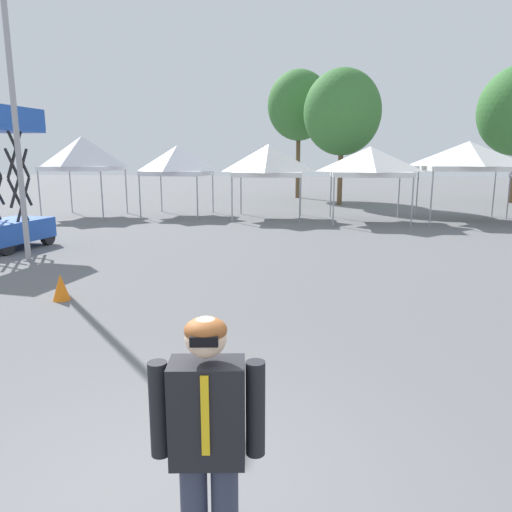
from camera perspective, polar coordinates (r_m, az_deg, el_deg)
name	(u,v)px	position (r m, az deg, el deg)	size (l,w,h in m)	color
ground_plane	(151,510)	(4.20, -12.30, -27.29)	(140.00, 140.00, 0.00)	slate
canopy_tent_right_of_center	(83,153)	(23.40, -19.86, 11.36)	(3.06, 3.06, 3.59)	#9E9EA3
canopy_tent_far_right	(177,161)	(22.79, -9.34, 11.07)	(2.84, 2.84, 3.17)	#9E9EA3
canopy_tent_behind_center	(268,160)	(21.32, 1.49, 11.25)	(3.08, 3.08, 3.21)	#9E9EA3
canopy_tent_behind_right	(370,161)	(20.67, 13.35, 10.84)	(3.23, 3.23, 3.10)	#9E9EA3
canopy_tent_far_left	(468,156)	(22.38, 23.83, 10.79)	(3.56, 3.56, 3.32)	#9E9EA3
scissor_lift	(7,207)	(15.76, -27.36, 5.13)	(1.66, 2.45, 4.03)	black
person_foreground	(208,442)	(2.95, -5.70, -21.07)	(0.64, 0.30, 1.78)	#33384C
light_pole_near_lift	(9,55)	(14.06, -27.23, 20.42)	(0.36, 0.36, 9.03)	#9E9EA3
tree_behind_tents_center	(299,106)	(32.91, 5.11, 17.33)	(4.08, 4.08, 8.24)	brown
tree_behind_tents_left	(342,112)	(28.19, 10.18, 16.40)	(4.27, 4.27, 7.47)	brown
traffic_cone_lot_center	(61,287)	(9.73, -22.11, -3.44)	(0.32, 0.32, 0.50)	orange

